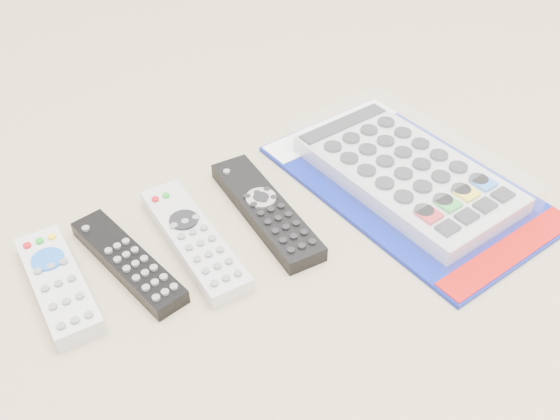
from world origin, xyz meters
TOP-DOWN VIEW (x-y plane):
  - remote_small_grey at (-0.23, 0.03)m, footprint 0.06×0.17m
  - remote_slim_black at (-0.16, 0.02)m, footprint 0.07×0.19m
  - remote_silver_dvd at (-0.08, 0.01)m, footprint 0.06×0.21m
  - remote_large_black at (0.02, 0.01)m, footprint 0.07×0.21m
  - jumbo_remote_packaged at (0.21, -0.04)m, footprint 0.24×0.37m

SIDE VIEW (x-z plane):
  - remote_slim_black at x=-0.16m, z-range 0.00..0.02m
  - remote_large_black at x=0.02m, z-range 0.00..0.02m
  - remote_silver_dvd at x=-0.08m, z-range 0.00..0.02m
  - remote_small_grey at x=-0.23m, z-range 0.00..0.03m
  - jumbo_remote_packaged at x=0.21m, z-range 0.00..0.05m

